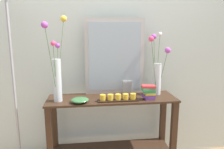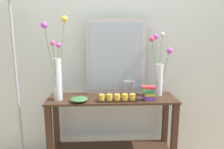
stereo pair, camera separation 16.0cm
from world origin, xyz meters
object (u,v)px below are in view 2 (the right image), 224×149
Objects in this scene: decorative_bowl at (79,99)px; floor_lamp at (14,50)px; picture_frame_small at (129,87)px; tall_vase_left at (57,70)px; console_table at (112,127)px; mirror_leaning at (116,57)px; book_stack at (149,93)px; vase_right at (159,72)px; candle_tray at (117,98)px.

decorative_bowl is 0.09× the size of floor_lamp.
picture_frame_small is at bearing 27.25° from decorative_bowl.
console_table is at bearing 5.10° from tall_vase_left.
mirror_leaning is 5.86× the size of picture_frame_small.
console_table is 0.45m from picture_frame_small.
book_stack is at bearing -3.45° from tall_vase_left.
console_table is 1.97× the size of vase_right.
mirror_leaning is 0.36m from picture_frame_small.
tall_vase_left is 0.90m from book_stack.
book_stack is (0.30, -0.26, -0.32)m from mirror_leaning.
mirror_leaning reaches higher than decorative_bowl.
tall_vase_left reaches higher than vase_right.
mirror_leaning is at bearing 139.00° from book_stack.
candle_tray is at bearing -6.25° from tall_vase_left.
tall_vase_left is 1.02m from vase_right.
book_stack is (0.31, 0.01, 0.05)m from candle_tray.
book_stack is at bearing -129.73° from vase_right.
floor_lamp is at bearing -172.85° from picture_frame_small.
book_stack reaches higher than decorative_bowl.
decorative_bowl is at bearing -178.64° from candle_tray.
picture_frame_small is at bearing 37.08° from console_table.
candle_tray is at bearing -119.59° from picture_frame_small.
mirror_leaning is at bearing 89.04° from candle_tray.
console_table is at bearing -172.36° from vase_right.
tall_vase_left is (-0.58, -0.21, -0.11)m from mirror_leaning.
tall_vase_left reaches higher than mirror_leaning.
vase_right is 0.34× the size of floor_lamp.
floor_lamp is (-1.42, -0.06, 0.24)m from vase_right.
vase_right is (0.44, -0.10, -0.15)m from mirror_leaning.
vase_right is (1.01, 0.11, -0.04)m from tall_vase_left.
mirror_leaning is 0.51m from book_stack.
mirror_leaning is at bearing 72.87° from console_table.
tall_vase_left is at bearing 176.55° from book_stack.
console_table is 0.36m from candle_tray.
floor_lamp is at bearing 173.22° from tall_vase_left.
book_stack is 1.35m from floor_lamp.
mirror_leaning is 4.78× the size of decorative_bowl.
book_stack is at bearing -4.51° from floor_lamp.
candle_tray is (0.05, -0.11, 0.34)m from console_table.
picture_frame_small is 1.21m from floor_lamp.
picture_frame_small reaches higher than candle_tray.
picture_frame_small is 0.29m from book_stack.
vase_right reaches higher than picture_frame_small.
mirror_leaning is at bearing 37.32° from decorative_bowl.
console_table is 0.53m from book_stack.
vase_right is at bearing 12.83° from decorative_bowl.
tall_vase_left is at bearing 173.75° from candle_tray.
floor_lamp is (-0.98, 0.11, 0.46)m from candle_tray.
tall_vase_left reaches higher than book_stack.
picture_frame_small is at bearing -8.06° from mirror_leaning.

